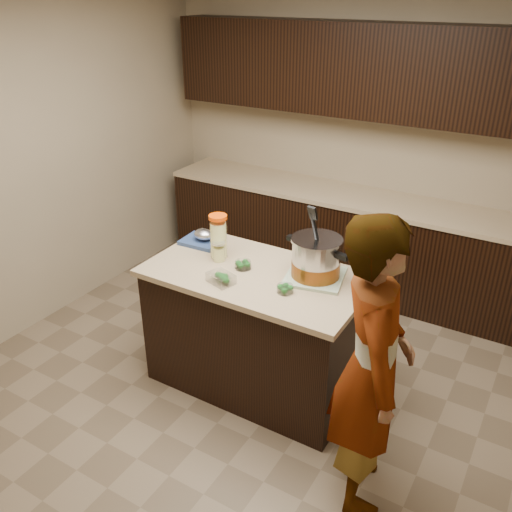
% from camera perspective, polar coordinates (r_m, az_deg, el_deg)
% --- Properties ---
extents(ground_plane, '(4.00, 4.00, 0.00)m').
position_cam_1_polar(ground_plane, '(4.06, -0.00, -12.97)').
color(ground_plane, brown).
rests_on(ground_plane, ground).
extents(room_shell, '(4.04, 4.04, 2.72)m').
position_cam_1_polar(room_shell, '(3.24, -0.00, 11.03)').
color(room_shell, tan).
rests_on(room_shell, ground).
extents(back_cabinets, '(3.60, 0.63, 2.33)m').
position_cam_1_polar(back_cabinets, '(4.98, 10.39, 6.93)').
color(back_cabinets, black).
rests_on(back_cabinets, ground).
extents(island, '(1.46, 0.81, 0.90)m').
position_cam_1_polar(island, '(3.78, -0.00, -7.70)').
color(island, black).
rests_on(island, ground).
extents(dish_towel, '(0.43, 0.43, 0.02)m').
position_cam_1_polar(dish_towel, '(3.50, 6.23, -2.14)').
color(dish_towel, '#6B9363').
rests_on(dish_towel, island).
extents(stock_pot, '(0.46, 0.38, 0.47)m').
position_cam_1_polar(stock_pot, '(3.45, 6.33, -0.41)').
color(stock_pot, '#B7B7BC').
rests_on(stock_pot, dish_towel).
extents(lemonade_pitcher, '(0.17, 0.17, 0.30)m').
position_cam_1_polar(lemonade_pitcher, '(3.70, -3.97, 1.91)').
color(lemonade_pitcher, '#F2F294').
rests_on(lemonade_pitcher, island).
extents(mason_jar, '(0.12, 0.12, 0.15)m').
position_cam_1_polar(mason_jar, '(3.68, -3.94, 0.46)').
color(mason_jar, '#F2F294').
rests_on(mason_jar, island).
extents(broccoli_tub_left, '(0.13, 0.13, 0.05)m').
position_cam_1_polar(broccoli_tub_left, '(3.59, -1.38, -0.97)').
color(broccoli_tub_left, silver).
rests_on(broccoli_tub_left, island).
extents(broccoli_tub_right, '(0.11, 0.11, 0.05)m').
position_cam_1_polar(broccoli_tub_right, '(3.32, 3.08, -3.51)').
color(broccoli_tub_right, silver).
rests_on(broccoli_tub_right, island).
extents(broccoli_tub_rect, '(0.20, 0.17, 0.06)m').
position_cam_1_polar(broccoli_tub_rect, '(3.43, -3.71, -2.39)').
color(broccoli_tub_rect, silver).
rests_on(broccoli_tub_rect, island).
extents(blue_tray, '(0.29, 0.24, 0.11)m').
position_cam_1_polar(blue_tray, '(3.95, -5.66, 1.82)').
color(blue_tray, navy).
rests_on(blue_tray, island).
extents(person, '(0.63, 0.73, 1.70)m').
position_cam_1_polar(person, '(2.86, 12.05, -11.53)').
color(person, gray).
rests_on(person, ground).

